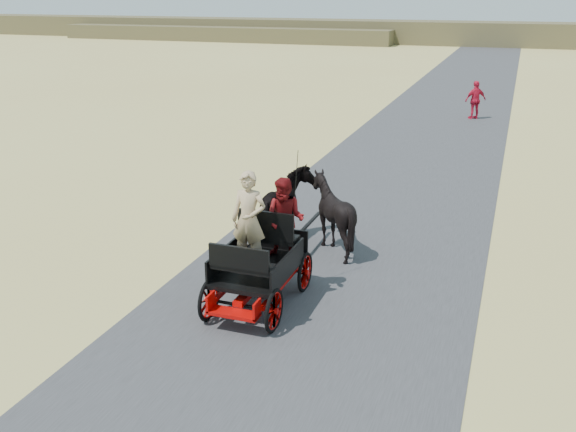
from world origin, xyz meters
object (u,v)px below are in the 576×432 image
(carriage, at_px, (259,285))
(horse_right, at_px, (332,214))
(pedestrian, at_px, (475,100))
(horse_left, at_px, (286,209))

(carriage, xyz_separation_m, horse_right, (0.55, 3.00, 0.49))
(carriage, xyz_separation_m, pedestrian, (2.36, 20.28, 0.50))
(horse_right, relative_size, pedestrian, 0.98)
(carriage, distance_m, horse_right, 3.09)
(carriage, height_order, horse_right, horse_right)
(carriage, relative_size, horse_right, 1.41)
(horse_right, xyz_separation_m, pedestrian, (1.81, 17.28, 0.01))
(carriage, height_order, horse_left, horse_left)
(carriage, bearing_deg, pedestrian, 83.37)
(horse_right, bearing_deg, carriage, 79.61)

